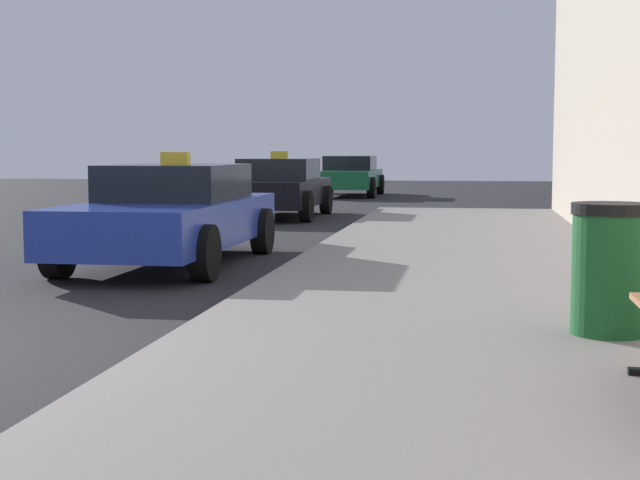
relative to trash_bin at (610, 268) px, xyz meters
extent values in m
cube|color=gray|center=(-1.10, -1.22, -0.55)|extent=(4.00, 32.00, 0.15)
cylinder|color=#195926|center=(0.00, 0.00, -0.04)|extent=(0.53, 0.53, 0.85)
cylinder|color=black|center=(0.00, 0.00, 0.42)|extent=(0.56, 0.56, 0.08)
cube|color=#233899|center=(-4.75, 4.66, -0.08)|extent=(1.72, 4.56, 0.55)
cube|color=black|center=(-4.75, 4.89, 0.42)|extent=(1.52, 2.05, 0.45)
cube|color=yellow|center=(-4.75, 4.89, 0.73)|extent=(0.36, 0.14, 0.16)
cylinder|color=black|center=(-3.89, 3.20, -0.30)|extent=(0.22, 0.64, 0.64)
cylinder|color=black|center=(-5.61, 3.20, -0.30)|extent=(0.22, 0.64, 0.64)
cylinder|color=black|center=(-3.89, 6.12, -0.30)|extent=(0.22, 0.64, 0.64)
cylinder|color=black|center=(-5.61, 6.12, -0.30)|extent=(0.22, 0.64, 0.64)
cube|color=black|center=(-5.17, 13.32, -0.08)|extent=(1.73, 4.09, 0.55)
cube|color=black|center=(-5.17, 13.52, 0.42)|extent=(1.52, 1.84, 0.45)
cube|color=yellow|center=(-5.17, 13.52, 0.73)|extent=(0.36, 0.14, 0.16)
cylinder|color=black|center=(-4.31, 12.01, -0.30)|extent=(0.22, 0.64, 0.64)
cylinder|color=black|center=(-6.03, 12.01, -0.30)|extent=(0.22, 0.64, 0.64)
cylinder|color=black|center=(-4.31, 14.62, -0.30)|extent=(0.22, 0.64, 0.64)
cylinder|color=black|center=(-6.03, 14.62, -0.30)|extent=(0.22, 0.64, 0.64)
cube|color=#196638|center=(-4.90, 23.26, -0.08)|extent=(1.71, 4.39, 0.55)
cube|color=black|center=(-4.90, 23.48, 0.42)|extent=(1.50, 1.98, 0.45)
cylinder|color=black|center=(-4.05, 21.86, -0.30)|extent=(0.22, 0.64, 0.64)
cylinder|color=black|center=(-5.76, 21.86, -0.30)|extent=(0.22, 0.64, 0.64)
cylinder|color=black|center=(-4.05, 24.67, -0.30)|extent=(0.22, 0.64, 0.64)
cylinder|color=black|center=(-5.76, 24.67, -0.30)|extent=(0.22, 0.64, 0.64)
camera|label=1|loc=(-0.95, -6.94, 0.83)|focal=53.57mm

